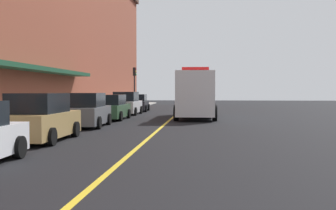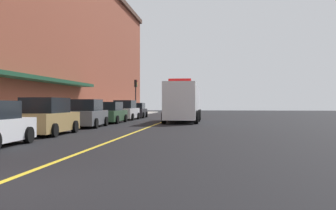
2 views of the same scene
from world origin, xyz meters
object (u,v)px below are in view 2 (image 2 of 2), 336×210
object	(u,v)px
parked_car_2	(47,118)
parking_meter_0	(21,113)
parked_car_4	(110,113)
parked_car_5	(125,111)
parking_meter_1	(43,112)
parked_car_6	(137,111)
box_truck	(183,102)
parked_car_3	(87,114)
traffic_light_near	(136,90)

from	to	relation	value
parked_car_2	parking_meter_0	size ratio (longest dim) A/B	3.47
parked_car_4	parked_car_5	distance (m)	5.91
parking_meter_0	parking_meter_1	bearing A→B (deg)	90.00
parking_meter_0	parking_meter_1	distance (m)	2.60
parked_car_5	parking_meter_1	world-z (taller)	parked_car_5
parked_car_2	parking_meter_0	world-z (taller)	parked_car_2
parked_car_2	parked_car_6	bearing A→B (deg)	-0.78
parked_car_6	box_truck	size ratio (longest dim) A/B	0.49
parked_car_2	parked_car_3	distance (m)	6.27
parked_car_5	parked_car_4	bearing A→B (deg)	-178.83
parked_car_4	box_truck	distance (m)	6.19
parked_car_4	box_truck	size ratio (longest dim) A/B	0.53
parked_car_2	traffic_light_near	distance (m)	29.78
parked_car_3	traffic_light_near	bearing A→B (deg)	1.02
parked_car_2	parked_car_4	xyz separation A→B (m)	(0.04, 11.89, -0.07)
parked_car_4	parked_car_5	bearing A→B (deg)	0.18
parked_car_5	traffic_light_near	xyz separation A→B (m)	(-1.33, 11.86, 2.30)
box_truck	parked_car_5	bearing A→B (deg)	-121.15
parked_car_5	parking_meter_0	world-z (taller)	parked_car_5
parked_car_2	parked_car_5	size ratio (longest dim) A/B	1.06
parked_car_2	box_truck	bearing A→B (deg)	-22.23
parked_car_3	traffic_light_near	xyz separation A→B (m)	(-1.35, 23.39, 2.32)
parked_car_3	parking_meter_1	xyz separation A→B (m)	(-1.41, -3.60, 0.22)
parked_car_4	traffic_light_near	world-z (taller)	traffic_light_near
parked_car_3	parked_car_5	distance (m)	11.53
box_truck	parking_meter_1	size ratio (longest dim) A/B	6.84
parked_car_6	traffic_light_near	world-z (taller)	traffic_light_near
parked_car_4	parked_car_6	xyz separation A→B (m)	(-0.04, 11.38, -0.03)
parked_car_6	parking_meter_0	bearing A→B (deg)	174.38
parked_car_6	parking_meter_1	size ratio (longest dim) A/B	3.32
parked_car_5	traffic_light_near	size ratio (longest dim) A/B	1.01
parked_car_6	parking_meter_1	bearing A→B (deg)	173.95
parked_car_3	parked_car_4	size ratio (longest dim) A/B	0.93
parked_car_2	traffic_light_near	bearing A→B (deg)	1.79
parked_car_2	parking_meter_0	bearing A→B (deg)	86.01
parked_car_3	parking_meter_0	world-z (taller)	parked_car_3
parked_car_3	parked_car_5	xyz separation A→B (m)	(-0.03, 11.53, 0.01)
parked_car_5	parking_meter_1	xyz separation A→B (m)	(-1.39, -15.13, 0.21)
parked_car_3	parking_meter_1	world-z (taller)	parked_car_3
parked_car_5	traffic_light_near	distance (m)	12.16
parked_car_2	parking_meter_1	bearing A→B (deg)	26.70
parked_car_2	parking_meter_1	size ratio (longest dim) A/B	3.47
parked_car_6	parking_meter_1	xyz separation A→B (m)	(-1.39, -20.60, 0.31)
box_truck	parking_meter_1	distance (m)	13.67
parked_car_3	traffic_light_near	size ratio (longest dim) A/B	1.03
parked_car_6	box_truck	world-z (taller)	box_truck
box_truck	traffic_light_near	xyz separation A→B (m)	(-6.98, 15.29, 1.53)
parked_car_3	parked_car_5	world-z (taller)	parked_car_5
parked_car_6	parking_meter_0	xyz separation A→B (m)	(-1.39, -23.19, 0.31)
parked_car_3	parked_car_5	bearing A→B (deg)	-2.16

